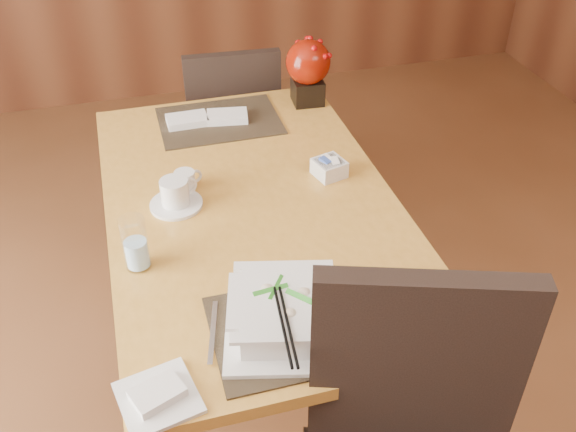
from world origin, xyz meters
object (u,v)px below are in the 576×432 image
object	(u,v)px
coffee_cup	(175,195)
berry_decor	(308,68)
water_glass	(135,243)
sugar_caddy	(329,168)
far_chair	(233,126)
creamer_jug	(185,180)
soup_setting	(285,316)
dining_table	(253,227)
bread_plate	(158,398)

from	to	relation	value
coffee_cup	berry_decor	bearing A→B (deg)	43.15
coffee_cup	water_glass	world-z (taller)	water_glass
sugar_caddy	far_chair	world-z (taller)	far_chair
coffee_cup	creamer_jug	xyz separation A→B (m)	(0.04, 0.09, -0.01)
coffee_cup	far_chair	xyz separation A→B (m)	(0.35, 0.88, -0.28)
coffee_cup	far_chair	world-z (taller)	far_chair
soup_setting	creamer_jug	bearing A→B (deg)	115.72
coffee_cup	water_glass	size ratio (longest dim) A/B	1.02
soup_setting	creamer_jug	xyz separation A→B (m)	(-0.14, 0.69, -0.03)
creamer_jug	berry_decor	bearing A→B (deg)	23.92
water_glass	berry_decor	world-z (taller)	berry_decor
dining_table	soup_setting	xyz separation A→B (m)	(-0.05, -0.55, 0.16)
coffee_cup	dining_table	bearing A→B (deg)	-11.98
berry_decor	soup_setting	bearing A→B (deg)	-109.67
coffee_cup	far_chair	distance (m)	0.99
sugar_caddy	bread_plate	size ratio (longest dim) A/B	0.56
coffee_cup	bread_plate	world-z (taller)	coffee_cup
coffee_cup	sugar_caddy	size ratio (longest dim) A/B	1.76
soup_setting	water_glass	bearing A→B (deg)	146.95
sugar_caddy	berry_decor	world-z (taller)	berry_decor
soup_setting	sugar_caddy	distance (m)	0.72
sugar_caddy	bread_plate	xyz separation A→B (m)	(-0.65, -0.76, -0.02)
bread_plate	far_chair	bearing A→B (deg)	73.06
creamer_jug	dining_table	bearing A→B (deg)	-52.28
berry_decor	bread_plate	world-z (taller)	berry_decor
sugar_caddy	far_chair	size ratio (longest dim) A/B	0.10
berry_decor	far_chair	bearing A→B (deg)	128.37
water_glass	sugar_caddy	xyz separation A→B (m)	(0.65, 0.29, -0.05)
soup_setting	far_chair	xyz separation A→B (m)	(0.17, 1.49, -0.30)
coffee_cup	sugar_caddy	bearing A→B (deg)	4.00
dining_table	coffee_cup	bearing A→B (deg)	168.02
sugar_caddy	far_chair	xyz separation A→B (m)	(-0.16, 0.85, -0.27)
dining_table	bread_plate	size ratio (longest dim) A/B	8.99
soup_setting	berry_decor	size ratio (longest dim) A/B	1.37
dining_table	water_glass	world-z (taller)	water_glass
water_glass	far_chair	xyz separation A→B (m)	(0.49, 1.14, -0.32)
water_glass	bread_plate	world-z (taller)	water_glass
sugar_caddy	far_chair	distance (m)	0.90
water_glass	sugar_caddy	bearing A→B (deg)	24.09
creamer_jug	berry_decor	world-z (taller)	berry_decor
soup_setting	berry_decor	distance (m)	1.24
soup_setting	sugar_caddy	xyz separation A→B (m)	(0.33, 0.64, -0.03)
dining_table	sugar_caddy	bearing A→B (deg)	16.76
coffee_cup	far_chair	bearing A→B (deg)	68.38
sugar_caddy	creamer_jug	bearing A→B (deg)	173.81
soup_setting	bread_plate	distance (m)	0.35
soup_setting	coffee_cup	size ratio (longest dim) A/B	2.14
water_glass	far_chair	world-z (taller)	water_glass
creamer_jug	bread_plate	world-z (taller)	creamer_jug
coffee_cup	creamer_jug	bearing A→B (deg)	64.07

